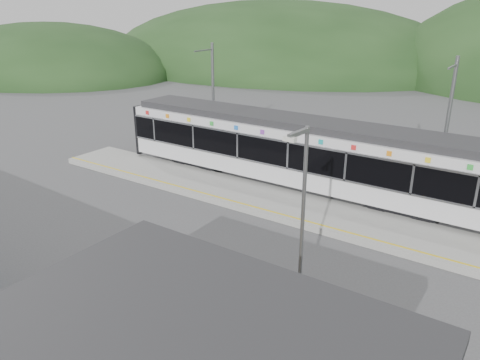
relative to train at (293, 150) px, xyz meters
The scene contains 8 objects.
ground 6.35m from the train, 92.08° to the right, with size 120.00×120.00×0.00m, color #4C4C4F.
hills 6.36m from the train, ahead, with size 146.00×149.00×26.00m.
platform 3.32m from the train, 94.62° to the right, with size 26.00×3.20×0.30m, color #9E9E99.
yellow_line 4.37m from the train, 93.12° to the right, with size 26.00×0.10×0.01m, color yellow.
train is the anchor object (origin of this frame).
catenary_mast_west 7.82m from the train, 160.45° to the left, with size 0.18×1.80×7.00m.
catenary_mast_east 7.42m from the train, 20.71° to the left, with size 0.18×1.80×7.00m.
lamp_post 10.91m from the train, 60.84° to the right, with size 0.36×1.06×5.98m.
Camera 1 is at (11.11, -14.90, 9.15)m, focal length 35.00 mm.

